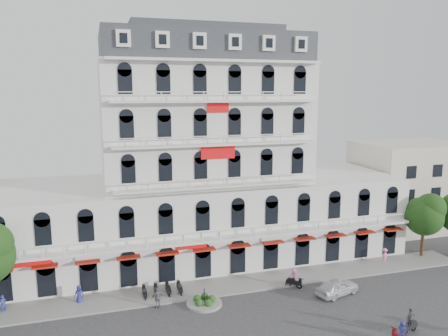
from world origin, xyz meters
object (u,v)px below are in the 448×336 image
rider_east (402,333)px  rider_center (294,278)px  parked_car (337,287)px  rider_northeast (410,321)px

rider_east → rider_center: rider_center is taller
parked_car → rider_east: bearing=165.6°
rider_northeast → rider_center: 11.36m
parked_car → rider_center: size_ratio=2.24×
parked_car → rider_northeast: (2.02, -7.53, 0.28)m
parked_car → rider_east: (0.25, -8.78, 0.19)m
parked_car → rider_northeast: size_ratio=2.11×
rider_northeast → parked_car: bearing=-90.5°
parked_car → rider_east: rider_east is taller
rider_east → rider_center: (-3.53, 11.30, 0.08)m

